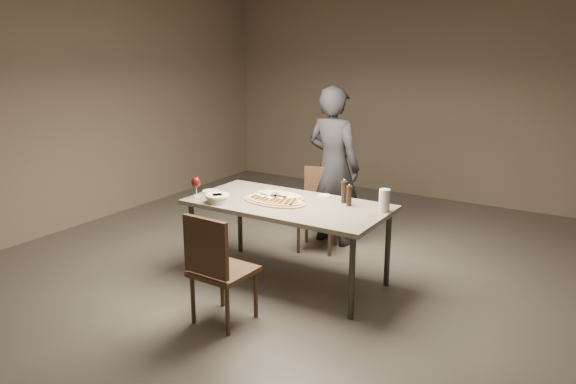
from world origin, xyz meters
The scene contains 14 objects.
room centered at (0.00, 0.00, 1.40)m, with size 7.00×7.00×7.00m.
dining_table centered at (0.00, 0.00, 0.69)m, with size 1.80×0.90×0.75m.
zucchini_pizza centered at (-0.12, -0.05, 0.77)m, with size 0.61×0.34×0.05m.
ham_pizza centered at (-0.17, 0.11, 0.77)m, with size 0.52×0.29×0.04m.
bread_basket centered at (-0.54, -0.32, 0.80)m, with size 0.22×0.22×0.08m.
oil_dish centered at (0.18, 0.36, 0.76)m, with size 0.12×0.12×0.01m.
pepper_mill_left centered at (0.43, 0.26, 0.85)m, with size 0.06×0.06×0.22m.
pepper_mill_right centered at (0.50, 0.21, 0.84)m, with size 0.05×0.05×0.20m.
carafe centered at (0.83, 0.21, 0.85)m, with size 0.09×0.09×0.19m.
wine_glass centered at (-0.83, -0.28, 0.88)m, with size 0.09×0.09×0.19m.
side_plate centered at (-0.83, -0.07, 0.76)m, with size 0.16×0.16×0.01m.
chair_near centered at (-0.02, -1.00, 0.51)m, with size 0.44×0.44×0.90m.
chair_far centered at (-0.18, 0.93, 0.48)m, with size 0.50×0.50×0.85m.
diner centered at (-0.14, 1.14, 0.86)m, with size 0.62×0.41×1.71m, color black.
Camera 1 is at (2.54, -4.10, 2.16)m, focal length 35.00 mm.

